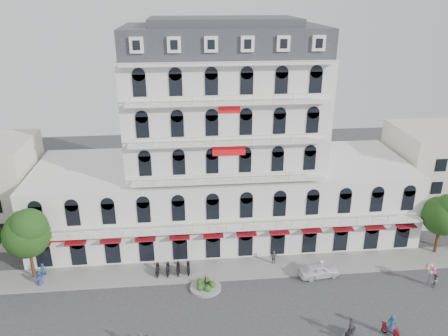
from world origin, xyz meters
The scene contains 16 objects.
ground centered at (0.00, 0.00, 0.00)m, with size 120.00×120.00×0.00m, color #38383A.
sidewalk centered at (0.00, 9.00, 0.08)m, with size 53.00×4.00×0.16m, color gray.
main_building centered at (0.00, 18.00, 9.96)m, with size 45.00×15.00×25.80m.
flank_building_east centered at (30.00, 20.00, 6.00)m, with size 14.00×10.00×12.00m, color beige.
traffic_island centered at (-3.00, 6.00, 0.26)m, with size 3.20×3.20×1.60m.
parked_scooter_row centered at (-6.35, 8.80, 0.00)m, with size 4.40×1.80×1.10m, color black, non-canonical shape.
tree_west_inner centered at (-20.95, 9.48, 5.68)m, with size 4.76×4.76×8.25m.
tree_east_inner centered at (24.05, 9.98, 5.21)m, with size 4.40×4.37×7.57m.
parked_car centered at (9.18, 6.94, 0.75)m, with size 1.78×4.42×1.51m, color white.
rider_east centered at (12.89, -2.24, 1.15)m, with size 1.29×1.32×2.28m.
rider_northeast centered at (9.23, -2.11, 1.08)m, with size 1.31×1.30×2.20m.
pedestrian_left centered at (-20.00, 8.07, 0.83)m, with size 0.82×0.53×1.67m, color navy.
pedestrian_mid centered at (4.81, 9.50, 0.87)m, with size 1.02×0.43×1.74m, color slate.
pedestrian_right centered at (9.42, 7.23, 0.90)m, with size 1.17×0.67×1.81m, color pink.
pedestrian_far centered at (-20.00, 9.50, 0.88)m, with size 0.64×0.42×1.76m, color navy.
balloon_vendor centered at (20.27, 4.09, 1.26)m, with size 1.50×1.38×2.45m.
Camera 1 is at (-4.72, -30.99, 28.18)m, focal length 35.00 mm.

